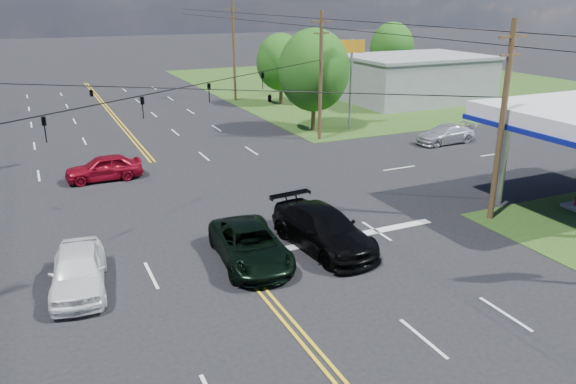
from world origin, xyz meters
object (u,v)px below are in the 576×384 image
tree_right_b (281,62)px  pickup_white (78,270)px  suv_black (323,229)px  pickup_dkgreen (250,245)px  pole_right_far (234,50)px  tree_far_r (392,48)px  retail_ne (414,80)px  pole_ne (321,75)px  pole_se (502,121)px  tree_right_a (314,70)px

tree_right_b → pickup_white: size_ratio=1.49×
tree_right_b → suv_black: 35.02m
pickup_dkgreen → pole_right_far: bearing=76.4°
tree_right_b → tree_far_r: 18.50m
retail_ne → tree_far_r: size_ratio=1.83×
retail_ne → pole_ne: pole_ne is taller
pole_ne → suv_black: 20.14m
pickup_dkgreen → suv_black: bearing=5.3°
retail_ne → pole_ne: 20.43m
tree_far_r → pickup_white: bearing=-136.6°
pole_right_far → tree_far_r: size_ratio=1.31×
tree_right_b → pole_se: bearing=-96.1°
pole_se → pole_right_far: bearing=90.0°
pickup_white → tree_right_a: bearing=52.5°
retail_ne → pickup_dkgreen: 41.04m
pole_right_far → suv_black: size_ratio=1.66×
pole_se → tree_far_r: 44.30m
tree_far_r → pickup_white: size_ratio=1.60×
tree_right_b → suv_black: bearing=-111.2°
pole_right_far → pickup_dkgreen: bearing=-108.9°
pickup_dkgreen → suv_black: 3.39m
tree_far_r → suv_black: size_ratio=1.27×
pole_ne → tree_far_r: bearing=45.0°
retail_ne → tree_right_b: tree_right_b is taller
pole_se → tree_right_b: (3.50, 33.00, -0.70)m
pole_right_far → pickup_dkgreen: (-12.50, -36.50, -4.40)m
retail_ne → tree_far_r: (4.00, 10.00, 2.34)m
pickup_white → pole_se: bearing=4.7°
retail_ne → tree_far_r: bearing=68.2°
pole_right_far → tree_right_b: 5.40m
suv_black → pickup_white: suv_black is taller
pole_se → tree_far_r: bearing=61.7°
tree_right_a → pickup_dkgreen: tree_right_a is taller
pole_right_far → tree_right_a: pole_right_far is taller
pole_se → pickup_dkgreen: 13.18m
retail_ne → suv_black: size_ratio=2.33×
suv_black → tree_far_r: bearing=46.3°
pickup_dkgreen → pickup_white: pickup_white is taller
tree_right_a → tree_right_b: 12.27m
pickup_white → tree_right_b: bearing=62.5°
tree_right_b → tree_far_r: tree_far_r is taller
pole_right_far → pickup_dkgreen: size_ratio=1.82×
pole_se → pole_ne: (0.00, 18.00, 0.00)m
tree_right_b → pickup_dkgreen: (-16.00, -32.50, -3.45)m
retail_ne → pole_right_far: size_ratio=1.40×
pole_ne → pole_se: bearing=-90.0°
pole_se → suv_black: 9.98m
suv_black → pickup_white: size_ratio=1.26×
tree_right_a → pickup_dkgreen: (-13.50, -20.50, -4.11)m
pickup_white → suv_black: bearing=4.9°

